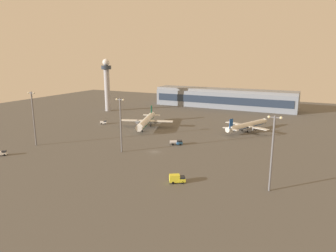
% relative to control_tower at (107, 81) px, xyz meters
% --- Properties ---
extents(ground_plane, '(416.00, 416.00, 0.00)m').
position_rel_control_tower_xyz_m(ground_plane, '(88.13, -81.45, -24.30)').
color(ground_plane, '#56544F').
extents(terminal_building, '(122.38, 22.40, 16.40)m').
position_rel_control_tower_xyz_m(terminal_building, '(81.46, 58.97, -16.21)').
color(terminal_building, gray).
rests_on(terminal_building, ground).
extents(control_tower, '(8.00, 8.00, 42.29)m').
position_rel_control_tower_xyz_m(control_tower, '(0.00, 0.00, 0.00)').
color(control_tower, '#A8A8B2').
rests_on(control_tower, ground).
extents(airplane_taxiway_distant, '(33.30, 42.34, 11.16)m').
position_rel_control_tower_xyz_m(airplane_taxiway_distant, '(59.01, -38.46, -20.08)').
color(airplane_taxiway_distant, silver).
rests_on(airplane_taxiway_distant, ground).
extents(airplane_near_gate, '(28.07, 35.54, 9.62)m').
position_rel_control_tower_xyz_m(airplane_near_gate, '(118.56, -21.61, -20.66)').
color(airplane_near_gate, silver).
rests_on(airplane_near_gate, ground).
extents(baggage_tractor, '(4.42, 4.17, 2.25)m').
position_rel_control_tower_xyz_m(baggage_tractor, '(28.59, -116.45, -23.12)').
color(baggage_tractor, white).
rests_on(baggage_tractor, ground).
extents(fuel_truck, '(6.49, 5.02, 2.35)m').
position_rel_control_tower_xyz_m(fuel_truck, '(92.53, -66.00, -22.94)').
color(fuel_truck, '#3372BF').
rests_on(fuel_truck, ground).
extents(catering_truck, '(6.04, 4.99, 3.05)m').
position_rel_control_tower_xyz_m(catering_truck, '(112.30, -109.35, -22.72)').
color(catering_truck, yellow).
rests_on(catering_truck, ground).
extents(cargo_loader, '(4.58, 3.60, 2.25)m').
position_rel_control_tower_xyz_m(cargo_loader, '(28.50, -42.72, -23.12)').
color(cargo_loader, white).
rests_on(cargo_loader, ground).
extents(apron_light_east, '(4.80, 0.90, 25.57)m').
position_rel_control_tower_xyz_m(apron_light_east, '(142.69, -101.79, -9.68)').
color(apron_light_east, slate).
rests_on(apron_light_east, ground).
extents(apron_light_central, '(4.80, 0.90, 27.13)m').
position_rel_control_tower_xyz_m(apron_light_central, '(29.03, -97.95, -8.88)').
color(apron_light_central, slate).
rests_on(apron_light_central, ground).
extents(apron_light_west, '(4.80, 0.90, 25.40)m').
position_rel_control_tower_xyz_m(apron_light_west, '(74.25, -88.16, -9.77)').
color(apron_light_west, slate).
rests_on(apron_light_west, ground).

